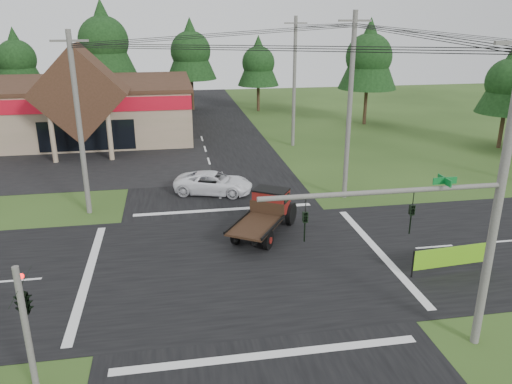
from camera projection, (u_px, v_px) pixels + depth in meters
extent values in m
plane|color=#274117|center=(240.00, 263.00, 23.82)|extent=(120.00, 120.00, 0.00)
cube|color=black|center=(240.00, 263.00, 23.82)|extent=(12.00, 120.00, 0.02)
cube|color=black|center=(240.00, 263.00, 23.82)|extent=(120.00, 12.00, 0.02)
cube|color=black|center=(30.00, 166.00, 39.21)|extent=(28.00, 14.00, 0.02)
cube|color=gray|center=(33.00, 111.00, 48.28)|extent=(30.00, 15.00, 5.00)
cube|color=#382417|center=(29.00, 84.00, 47.44)|extent=(30.40, 15.40, 0.30)
cube|color=maroon|center=(7.00, 107.00, 40.74)|extent=(30.00, 0.12, 1.20)
cube|color=#382417|center=(80.00, 93.00, 40.42)|extent=(7.78, 4.00, 7.78)
cylinder|color=gray|center=(53.00, 138.00, 39.59)|extent=(0.40, 0.40, 4.00)
cylinder|color=gray|center=(110.00, 136.00, 40.30)|extent=(0.40, 0.40, 4.00)
cube|color=black|center=(87.00, 136.00, 42.60)|extent=(8.00, 0.08, 2.60)
cylinder|color=#595651|center=(489.00, 255.00, 16.90)|extent=(0.24, 0.24, 7.00)
cylinder|color=#595651|center=(384.00, 192.00, 15.42)|extent=(8.00, 0.16, 0.16)
imported|color=black|center=(411.00, 220.00, 15.92)|extent=(0.16, 0.20, 1.00)
imported|color=black|center=(305.00, 227.00, 15.35)|extent=(0.16, 0.20, 1.00)
cube|color=#0C6626|center=(445.00, 181.00, 15.66)|extent=(0.80, 0.04, 0.22)
cylinder|color=#595651|center=(27.00, 332.00, 14.91)|extent=(0.20, 0.20, 4.40)
imported|color=black|center=(21.00, 285.00, 14.60)|extent=(0.53, 2.48, 1.00)
sphere|color=#FF0C0C|center=(21.00, 276.00, 14.67)|extent=(0.18, 0.18, 0.18)
cylinder|color=#595651|center=(499.00, 199.00, 16.23)|extent=(0.30, 0.30, 11.00)
cylinder|color=#595651|center=(79.00, 126.00, 28.22)|extent=(0.30, 0.30, 10.50)
cube|color=#595651|center=(69.00, 41.00, 26.67)|extent=(2.00, 0.12, 0.12)
cylinder|color=#595651|center=(349.00, 109.00, 30.63)|extent=(0.30, 0.30, 11.50)
cube|color=#595651|center=(355.00, 21.00, 28.92)|extent=(2.00, 0.12, 0.12)
cylinder|color=#595651|center=(294.00, 83.00, 43.69)|extent=(0.30, 0.30, 11.20)
cube|color=#595651|center=(296.00, 23.00, 42.03)|extent=(2.00, 0.12, 0.12)
cylinder|color=#332316|center=(23.00, 100.00, 59.04)|extent=(0.36, 0.36, 3.50)
cone|color=black|center=(16.00, 56.00, 57.36)|extent=(5.60, 5.60, 6.60)
sphere|color=black|center=(16.00, 59.00, 57.46)|extent=(4.40, 4.40, 4.40)
cylinder|color=#332316|center=(109.00, 95.00, 59.55)|extent=(0.36, 0.36, 4.55)
cone|color=black|center=(103.00, 38.00, 57.37)|extent=(7.28, 7.28, 8.58)
sphere|color=black|center=(103.00, 41.00, 57.50)|extent=(5.72, 5.72, 5.72)
cylinder|color=#332316|center=(192.00, 95.00, 62.21)|extent=(0.36, 0.36, 3.85)
cone|color=black|center=(190.00, 48.00, 60.36)|extent=(6.16, 6.16, 7.26)
sphere|color=black|center=(191.00, 51.00, 60.47)|extent=(4.84, 4.84, 4.84)
cylinder|color=#332316|center=(258.00, 98.00, 61.76)|extent=(0.36, 0.36, 3.15)
cone|color=black|center=(258.00, 60.00, 60.24)|extent=(5.04, 5.04, 5.94)
sphere|color=black|center=(258.00, 63.00, 60.33)|extent=(3.96, 3.96, 3.96)
cylinder|color=#332316|center=(365.00, 106.00, 53.96)|extent=(0.36, 0.36, 3.85)
cone|color=black|center=(369.00, 53.00, 52.11)|extent=(6.16, 6.16, 7.26)
sphere|color=black|center=(369.00, 57.00, 52.22)|extent=(4.84, 4.84, 4.84)
cylinder|color=#332316|center=(501.00, 130.00, 44.22)|extent=(0.36, 0.36, 3.15)
cone|color=black|center=(510.00, 78.00, 42.71)|extent=(5.04, 5.04, 5.94)
sphere|color=black|center=(509.00, 82.00, 42.80)|extent=(3.96, 3.96, 3.96)
imported|color=white|center=(214.00, 183.00, 33.03)|extent=(5.59, 3.79, 1.42)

